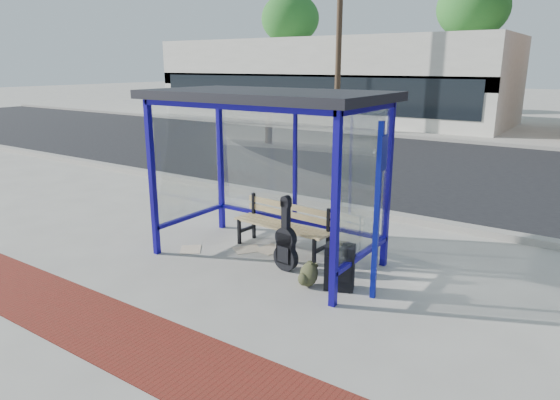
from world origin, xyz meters
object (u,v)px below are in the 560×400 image
Objects in this scene: bench at (284,223)px; suitcase at (340,267)px; backpack at (308,275)px; guitar_bag at (286,245)px.

suitcase is at bearing -25.17° from bench.
suitcase is 1.98× the size of backpack.
guitar_bag is 0.63m from backpack.
backpack is at bearing -38.71° from bench.
backpack is (-0.37, -0.15, -0.14)m from suitcase.
guitar_bag reaches higher than backpack.
guitar_bag is 3.09× the size of backpack.
backpack is (0.52, -0.27, -0.21)m from guitar_bag.
bench is 5.06× the size of backpack.
bench is 1.56m from suitcase.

